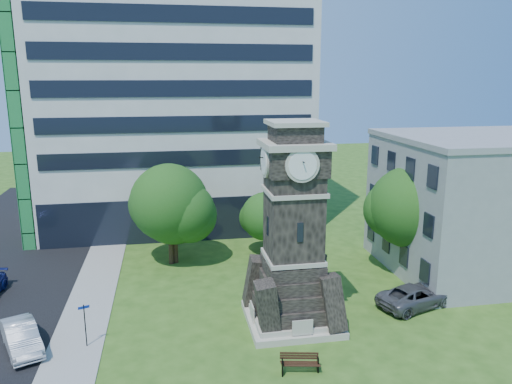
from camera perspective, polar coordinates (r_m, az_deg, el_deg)
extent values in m
plane|color=#2C5217|center=(29.28, -0.87, -16.87)|extent=(160.00, 160.00, 0.00)
cube|color=gray|center=(33.83, -18.88, -13.22)|extent=(3.00, 70.00, 0.06)
cube|color=#BAB5A2|center=(31.45, 4.09, -14.24)|extent=(5.40, 5.40, 0.40)
cube|color=#BAB5A2|center=(31.29, 4.10, -13.67)|extent=(4.80, 4.80, 0.30)
cube|color=black|center=(28.91, 4.32, -1.82)|extent=(3.00, 3.00, 6.40)
cube|color=#BAB5A2|center=(29.83, 4.22, -7.40)|extent=(3.25, 3.25, 0.25)
cube|color=#BAB5A2|center=(28.67, 4.35, 0.11)|extent=(3.25, 3.25, 0.25)
cube|color=black|center=(27.79, 5.06, -4.61)|extent=(0.35, 0.08, 1.10)
cube|color=black|center=(28.32, 4.41, 3.66)|extent=(3.30, 3.30, 1.60)
cube|color=#BAB5A2|center=(28.19, 4.45, 5.46)|extent=(3.70, 3.70, 0.35)
cylinder|color=white|center=(26.64, 5.37, 3.04)|extent=(1.56, 0.06, 1.56)
cylinder|color=white|center=(27.93, 0.89, 3.56)|extent=(0.06, 1.56, 1.56)
cube|color=black|center=(28.12, 4.47, 6.67)|extent=(2.60, 2.60, 0.90)
cube|color=#BAB5A2|center=(28.06, 4.49, 7.89)|extent=(3.00, 3.00, 0.25)
cube|color=silver|center=(51.05, -9.20, 12.24)|extent=(25.00, 15.00, 28.00)
cube|color=black|center=(45.63, -8.46, -3.11)|extent=(24.50, 0.80, 4.00)
cube|color=gray|center=(41.99, 25.16, -1.42)|extent=(15.00, 12.00, 10.00)
cube|color=gray|center=(41.11, 25.86, 5.62)|extent=(15.20, 12.20, 0.40)
imported|color=#B2B5BA|center=(31.10, -25.22, -14.76)|extent=(3.28, 4.76, 1.49)
imported|color=#505156|center=(34.60, 17.72, -11.25)|extent=(5.75, 3.99, 1.46)
cube|color=black|center=(26.54, 3.03, -19.39)|extent=(0.07, 0.49, 0.76)
cube|color=black|center=(26.97, 7.08, -18.90)|extent=(0.07, 0.49, 0.76)
cube|color=#341E11|center=(26.68, 5.08, -18.96)|extent=(1.96, 0.52, 0.04)
cube|color=#341E11|center=(26.72, 4.95, -18.14)|extent=(1.96, 0.04, 0.44)
cylinder|color=black|center=(29.84, -18.93, -14.28)|extent=(0.06, 0.06, 2.52)
cube|color=navy|center=(29.35, -19.09, -12.35)|extent=(0.61, 0.04, 0.15)
cylinder|color=#332114|center=(40.38, -9.69, -6.12)|extent=(0.39, 0.39, 2.93)
sphere|color=#1E631D|center=(39.35, -9.89, -1.19)|extent=(6.08, 6.08, 6.08)
sphere|color=#1E631D|center=(38.93, -8.06, -2.14)|extent=(4.56, 4.56, 4.56)
sphere|color=#1E631D|center=(40.18, -11.40, -1.43)|extent=(4.26, 4.26, 4.26)
cylinder|color=#332114|center=(40.61, -9.19, -6.20)|extent=(0.38, 0.38, 2.64)
sphere|color=#2E651E|center=(39.67, -9.36, -1.80)|extent=(5.76, 5.76, 5.76)
sphere|color=#2E651E|center=(39.27, -7.63, -2.67)|extent=(4.32, 4.32, 4.32)
sphere|color=#2E651E|center=(40.44, -10.79, -2.00)|extent=(4.03, 4.03, 4.03)
cylinder|color=#332114|center=(41.93, 1.06, -5.91)|extent=(0.33, 0.33, 1.94)
sphere|color=#376A1F|center=(41.22, 1.07, -2.79)|extent=(4.03, 4.03, 4.03)
sphere|color=#376A1F|center=(41.11, 2.28, -3.39)|extent=(3.02, 3.02, 3.02)
sphere|color=#376A1F|center=(41.63, -0.01, -2.94)|extent=(2.82, 2.82, 2.82)
cylinder|color=#332114|center=(39.34, 16.82, -6.93)|extent=(0.40, 0.40, 3.06)
sphere|color=#1B5018|center=(38.26, 17.19, -1.65)|extent=(6.02, 6.02, 6.02)
sphere|color=#1B5018|center=(38.46, 19.13, -2.64)|extent=(4.52, 4.52, 4.52)
sphere|color=#1B5018|center=(38.53, 15.25, -1.95)|extent=(4.22, 4.22, 4.22)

